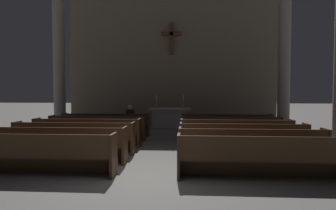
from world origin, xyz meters
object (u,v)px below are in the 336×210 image
object	(u,v)px
pew_right_row_2	(252,147)
candlestick_right	(183,104)
pew_right_row_4	(236,134)
lone_worshipper	(131,119)
pew_left_row_1	(34,154)
candlestick_left	(156,104)
column_right_second	(284,52)
column_left_second	(59,54)
pew_left_row_3	(74,138)
pew_left_row_4	(87,132)
altar	(170,117)
pew_left_row_6	(106,125)
pew_right_row_1	(264,157)
pew_left_row_2	(57,145)
pew_right_row_3	(243,139)
pew_left_row_5	(97,128)
pew_right_row_5	(231,129)
pew_right_row_6	(226,125)

from	to	relation	value
pew_right_row_2	candlestick_right	bearing A→B (deg)	103.38
pew_right_row_4	lone_worshipper	bearing A→B (deg)	149.61
pew_left_row_1	candlestick_left	world-z (taller)	candlestick_left
column_right_second	column_left_second	bearing A→B (deg)	180.00
pew_left_row_3	pew_left_row_4	size ratio (longest dim) A/B	1.00
altar	pew_left_row_6	bearing A→B (deg)	-129.70
pew_right_row_1	lone_worshipper	distance (m)	7.02
pew_left_row_2	pew_right_row_3	world-z (taller)	same
candlestick_right	pew_right_row_1	bearing A→B (deg)	-78.32
column_left_second	pew_right_row_3	bearing A→B (deg)	-35.31
candlestick_left	lone_worshipper	distance (m)	3.13
candlestick_left	pew_right_row_3	bearing A→B (deg)	-63.59
pew_left_row_3	lone_worshipper	xyz separation A→B (m)	(1.04, 3.48, 0.22)
pew_left_row_5	pew_right_row_2	bearing A→B (deg)	-34.43
pew_left_row_2	pew_right_row_5	world-z (taller)	same
pew_left_row_4	pew_right_row_4	bearing A→B (deg)	0.00
pew_right_row_2	pew_right_row_5	size ratio (longest dim) A/B	1.00
candlestick_left	candlestick_right	world-z (taller)	same
column_left_second	candlestick_left	world-z (taller)	column_left_second
column_right_second	altar	xyz separation A→B (m)	(-5.50, 0.79, -3.20)
pew_left_row_4	pew_right_row_1	world-z (taller)	same
pew_right_row_4	pew_right_row_5	xyz separation A→B (m)	(0.00, 1.15, 0.00)
pew_left_row_4	column_right_second	bearing A→B (deg)	29.48
pew_left_row_5	candlestick_left	bearing A→B (deg)	66.54
pew_left_row_6	pew_right_row_2	world-z (taller)	same
pew_right_row_5	candlestick_left	world-z (taller)	candlestick_left
pew_left_row_3	pew_right_row_4	world-z (taller)	same
pew_right_row_2	lone_worshipper	size ratio (longest dim) A/B	2.77
pew_right_row_1	column_right_second	distance (m)	9.12
pew_left_row_6	pew_right_row_6	bearing A→B (deg)	0.00
pew_right_row_5	pew_right_row_6	size ratio (longest dim) A/B	1.00
pew_right_row_2	candlestick_left	world-z (taller)	candlestick_left
pew_left_row_1	pew_left_row_2	bearing A→B (deg)	90.00
pew_right_row_5	pew_right_row_6	bearing A→B (deg)	90.00
pew_left_row_5	candlestick_left	xyz separation A→B (m)	(1.81, 4.17, 0.75)
pew_left_row_1	pew_right_row_6	size ratio (longest dim) A/B	1.00
pew_left_row_4	pew_right_row_4	distance (m)	5.02
pew_right_row_6	candlestick_left	size ratio (longest dim) A/B	5.30
pew_left_row_1	column_left_second	world-z (taller)	column_left_second
candlestick_left	altar	bearing A→B (deg)	-0.00
pew_left_row_4	column_right_second	xyz separation A→B (m)	(8.01, 4.53, 3.26)
pew_left_row_1	pew_left_row_3	world-z (taller)	same
pew_right_row_2	column_right_second	xyz separation A→B (m)	(2.99, 6.82, 3.26)
pew_left_row_6	column_left_second	world-z (taller)	column_left_second
pew_right_row_2	altar	distance (m)	8.02
column_left_second	column_right_second	world-z (taller)	same
pew_right_row_1	column_left_second	distance (m)	11.76
pew_right_row_5	column_right_second	distance (m)	5.57
pew_right_row_2	pew_right_row_1	bearing A→B (deg)	-90.00
pew_left_row_1	pew_right_row_2	size ratio (longest dim) A/B	1.00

